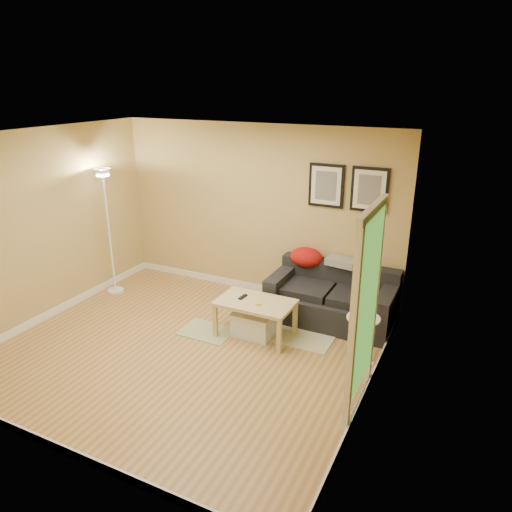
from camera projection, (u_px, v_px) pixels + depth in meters
name	position (u px, v px, depth m)	size (l,w,h in m)	color
floor	(187.00, 349.00, 5.98)	(4.50, 4.50, 0.00)	#AF8B4B
ceiling	(175.00, 137.00, 5.08)	(4.50, 4.50, 0.00)	white
wall_back	(257.00, 211.00, 7.22)	(4.50, 4.50, 0.00)	tan
wall_front	(40.00, 326.00, 3.85)	(4.50, 4.50, 0.00)	tan
wall_left	(43.00, 227.00, 6.46)	(4.00, 4.00, 0.00)	tan
wall_right	(375.00, 286.00, 4.60)	(4.00, 4.00, 0.00)	tan
baseboard_back	(256.00, 287.00, 7.64)	(4.50, 0.02, 0.10)	white
baseboard_front	(62.00, 449.00, 4.29)	(4.50, 0.02, 0.10)	white
baseboard_left	(57.00, 310.00, 6.89)	(0.02, 4.00, 0.10)	white
baseboard_right	(364.00, 394.00, 5.04)	(0.02, 4.00, 0.10)	white
sofa	(332.00, 296.00, 6.57)	(1.70, 0.90, 0.75)	black
red_throw	(306.00, 257.00, 6.87)	(0.48, 0.36, 0.28)	#B31710
plaid_throw	(342.00, 262.00, 6.67)	(0.42, 0.26, 0.10)	tan
framed_print_left	(326.00, 186.00, 6.58)	(0.50, 0.04, 0.60)	black
framed_print_right	(370.00, 190.00, 6.33)	(0.50, 0.04, 0.60)	black
area_rug	(290.00, 329.00, 6.45)	(1.25, 0.85, 0.01)	beige
green_runner	(207.00, 331.00, 6.39)	(0.70, 0.50, 0.01)	#668C4C
coffee_table	(255.00, 318.00, 6.23)	(0.98, 0.60, 0.49)	tan
remote_control	(243.00, 297.00, 6.24)	(0.05, 0.16, 0.02)	black
tape_roll	(258.00, 304.00, 6.03)	(0.07, 0.07, 0.03)	yellow
storage_bin	(254.00, 324.00, 6.26)	(0.53, 0.39, 0.33)	white
side_table	(362.00, 340.00, 5.61)	(0.39, 0.39, 0.59)	white
book_stack	(363.00, 314.00, 5.52)	(0.17, 0.22, 0.07)	#3635A1
floor_lamp	(110.00, 236.00, 7.29)	(0.26, 0.26, 1.97)	white
doorway	(364.00, 317.00, 4.59)	(0.12, 1.01, 2.13)	white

